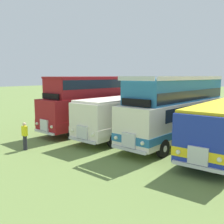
% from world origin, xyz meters
% --- Properties ---
extents(ground_plane, '(200.00, 200.00, 0.00)m').
position_xyz_m(ground_plane, '(0.00, 0.00, 0.00)').
color(ground_plane, olive).
extents(bus_first_in_row, '(3.02, 11.19, 4.49)m').
position_xyz_m(bus_first_in_row, '(-8.83, 0.18, 2.47)').
color(bus_first_in_row, maroon).
rests_on(bus_first_in_row, ground).
extents(bus_second_in_row, '(2.64, 10.11, 2.99)m').
position_xyz_m(bus_second_in_row, '(-5.30, -0.33, 1.75)').
color(bus_second_in_row, silver).
rests_on(bus_second_in_row, ground).
extents(bus_third_in_row, '(2.91, 10.70, 4.52)m').
position_xyz_m(bus_third_in_row, '(-1.76, 0.22, 2.36)').
color(bus_third_in_row, silver).
rests_on(bus_third_in_row, ground).
extents(marshal_person, '(0.36, 0.24, 1.73)m').
position_xyz_m(marshal_person, '(-8.01, -7.65, 0.89)').
color(marshal_person, '#23232D').
rests_on(marshal_person, ground).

